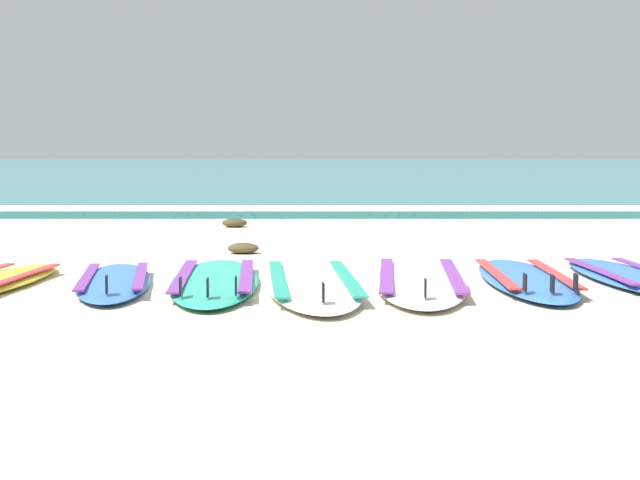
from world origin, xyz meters
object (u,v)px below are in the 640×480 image
(surfboard_8, at_px, (626,276))
(surfboard_5, at_px, (313,283))
(surfboard_7, at_px, (526,279))
(surfboard_4, at_px, (215,281))
(surfboard_3, at_px, (115,281))
(surfboard_6, at_px, (420,280))

(surfboard_8, bearing_deg, surfboard_5, -170.39)
(surfboard_5, relative_size, surfboard_7, 1.15)
(surfboard_4, bearing_deg, surfboard_3, -176.68)
(surfboard_4, relative_size, surfboard_5, 0.93)
(surfboard_4, relative_size, surfboard_8, 1.14)
(surfboard_5, bearing_deg, surfboard_3, 176.33)
(surfboard_3, xyz_separation_m, surfboard_5, (1.37, -0.09, -0.00))
(surfboard_6, relative_size, surfboard_7, 1.14)
(surfboard_5, distance_m, surfboard_8, 2.29)
(surfboard_4, height_order, surfboard_8, same)
(surfboard_3, distance_m, surfboard_8, 3.64)
(surfboard_3, xyz_separation_m, surfboard_6, (2.12, 0.07, -0.00))
(surfboard_6, bearing_deg, surfboard_3, -178.06)
(surfboard_4, height_order, surfboard_5, same)
(surfboard_7, bearing_deg, surfboard_3, -177.27)
(surfboard_6, height_order, surfboard_8, same)
(surfboard_5, distance_m, surfboard_7, 1.52)
(surfboard_4, xyz_separation_m, surfboard_6, (1.43, 0.03, -0.00))
(surfboard_5, bearing_deg, surfboard_6, 12.02)
(surfboard_6, bearing_deg, surfboard_5, -167.98)
(surfboard_4, distance_m, surfboard_7, 2.18)
(surfboard_7, bearing_deg, surfboard_4, -177.46)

